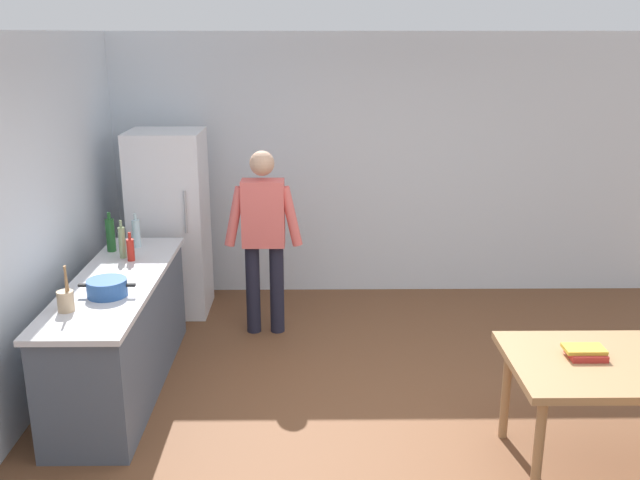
# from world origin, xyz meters

# --- Properties ---
(ground_plane) EXTENTS (14.00, 14.00, 0.00)m
(ground_plane) POSITION_xyz_m (0.00, 0.00, 0.00)
(ground_plane) COLOR brown
(wall_back) EXTENTS (6.40, 0.12, 2.70)m
(wall_back) POSITION_xyz_m (0.00, 3.00, 1.35)
(wall_back) COLOR silver
(wall_back) RESTS_ON ground_plane
(kitchen_counter) EXTENTS (0.64, 2.20, 0.90)m
(kitchen_counter) POSITION_xyz_m (-2.00, 0.80, 0.45)
(kitchen_counter) COLOR #4C5666
(kitchen_counter) RESTS_ON ground_plane
(refrigerator) EXTENTS (0.70, 0.67, 1.80)m
(refrigerator) POSITION_xyz_m (-1.90, 2.40, 0.90)
(refrigerator) COLOR white
(refrigerator) RESTS_ON ground_plane
(person) EXTENTS (0.70, 0.22, 1.70)m
(person) POSITION_xyz_m (-0.95, 1.85, 0.98)
(person) COLOR #1E1E2D
(person) RESTS_ON ground_plane
(dining_table) EXTENTS (1.40, 0.90, 0.75)m
(dining_table) POSITION_xyz_m (1.40, -0.30, 0.67)
(dining_table) COLOR #9E754C
(dining_table) RESTS_ON ground_plane
(cooking_pot) EXTENTS (0.40, 0.28, 0.12)m
(cooking_pot) POSITION_xyz_m (-1.96, 0.45, 0.96)
(cooking_pot) COLOR #285193
(cooking_pot) RESTS_ON kitchen_counter
(utensil_jar) EXTENTS (0.11, 0.11, 0.32)m
(utensil_jar) POSITION_xyz_m (-2.16, 0.18, 0.98)
(utensil_jar) COLOR tan
(utensil_jar) RESTS_ON kitchen_counter
(bottle_sauce_red) EXTENTS (0.06, 0.06, 0.24)m
(bottle_sauce_red) POSITION_xyz_m (-1.99, 1.24, 1.00)
(bottle_sauce_red) COLOR #B22319
(bottle_sauce_red) RESTS_ON kitchen_counter
(bottle_vinegar_tall) EXTENTS (0.06, 0.06, 0.32)m
(bottle_vinegar_tall) POSITION_xyz_m (-2.07, 1.32, 1.04)
(bottle_vinegar_tall) COLOR gray
(bottle_vinegar_tall) RESTS_ON kitchen_counter
(bottle_water_clear) EXTENTS (0.07, 0.07, 0.30)m
(bottle_water_clear) POSITION_xyz_m (-2.03, 1.62, 1.03)
(bottle_water_clear) COLOR silver
(bottle_water_clear) RESTS_ON kitchen_counter
(bottle_wine_green) EXTENTS (0.08, 0.08, 0.34)m
(bottle_wine_green) POSITION_xyz_m (-2.22, 1.50, 1.05)
(bottle_wine_green) COLOR #1E5123
(bottle_wine_green) RESTS_ON kitchen_counter
(book_stack) EXTENTS (0.25, 0.17, 0.06)m
(book_stack) POSITION_xyz_m (1.18, -0.25, 0.78)
(book_stack) COLOR #B22D28
(book_stack) RESTS_ON dining_table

